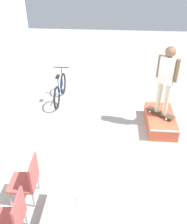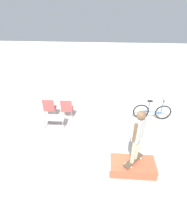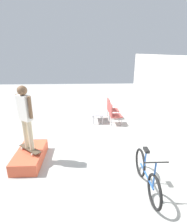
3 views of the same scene
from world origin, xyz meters
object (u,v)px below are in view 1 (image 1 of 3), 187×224
(skate_ramp_box, at_px, (160,121))
(patio_chair_left, at_px, (12,217))
(coffee_table, at_px, (60,205))
(bicycle, at_px, (60,90))
(patio_chair_right, at_px, (28,179))
(person_skater, at_px, (167,75))
(skateboard_on_ramp, at_px, (160,113))

(skate_ramp_box, distance_m, patio_chair_left, 4.60)
(coffee_table, relative_size, bicycle, 0.52)
(coffee_table, xyz_separation_m, patio_chair_right, (0.42, 0.69, 0.14))
(skate_ramp_box, xyz_separation_m, person_skater, (0.02, 0.03, 1.37))
(patio_chair_right, xyz_separation_m, bicycle, (3.96, 0.16, -0.13))
(skate_ramp_box, relative_size, person_skater, 0.80)
(patio_chair_left, bearing_deg, patio_chair_right, 176.48)
(person_skater, bearing_deg, skateboard_on_ramp, 68.70)
(bicycle, bearing_deg, coffee_table, -168.41)
(person_skater, bearing_deg, patio_chair_right, 78.34)
(coffee_table, xyz_separation_m, bicycle, (4.37, 0.86, 0.01))
(patio_chair_right, relative_size, bicycle, 0.55)
(skate_ramp_box, height_order, skateboard_on_ramp, skateboard_on_ramp)
(skateboard_on_ramp, bearing_deg, bicycle, 19.42)
(person_skater, height_order, patio_chair_right, person_skater)
(skateboard_on_ramp, relative_size, bicycle, 0.44)
(skate_ramp_box, distance_m, coffee_table, 3.85)
(skate_ramp_box, distance_m, skateboard_on_ramp, 0.26)
(skate_ramp_box, relative_size, bicycle, 0.85)
(skate_ramp_box, bearing_deg, person_skater, 59.88)
(patio_chair_left, relative_size, bicycle, 0.55)
(skateboard_on_ramp, xyz_separation_m, bicycle, (1.23, 3.06, -0.05))
(person_skater, relative_size, patio_chair_left, 1.91)
(skate_ramp_box, height_order, patio_chair_right, patio_chair_right)
(person_skater, xyz_separation_m, coffee_table, (-3.15, 2.20, -1.17))
(skate_ramp_box, relative_size, patio_chair_right, 1.53)
(skateboard_on_ramp, bearing_deg, coffee_table, 96.35)
(coffee_table, bearing_deg, person_skater, -34.94)
(coffee_table, height_order, patio_chair_right, patio_chair_right)
(patio_chair_left, xyz_separation_m, bicycle, (4.78, 0.16, -0.13))
(person_skater, distance_m, patio_chair_left, 4.70)
(skateboard_on_ramp, bearing_deg, skate_ramp_box, -168.83)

